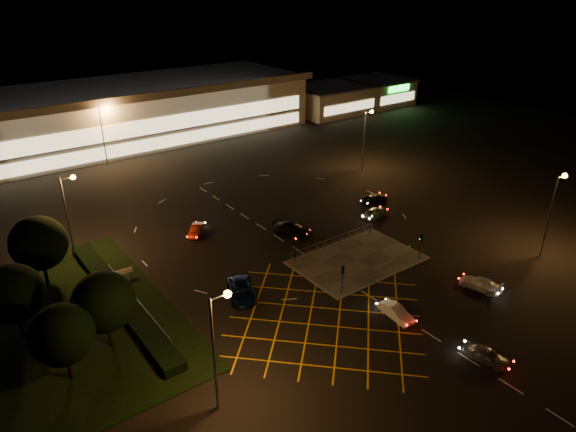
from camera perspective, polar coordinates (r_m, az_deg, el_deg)
ground at (r=60.05m, az=4.99°, el=-4.76°), size 180.00×180.00×0.00m
pedestrian_island at (r=59.97m, az=7.69°, el=-4.88°), size 14.00×9.00×0.12m
grass_verge at (r=54.06m, az=-23.13°, el=-10.62°), size 18.00×30.00×0.08m
hedge at (r=54.69m, az=-18.16°, el=-8.72°), size 2.00×26.00×1.00m
supermarket at (r=109.26m, az=-17.18°, el=11.04°), size 72.00×26.50×10.50m
retail_unit_a at (r=125.88m, az=4.69°, el=12.81°), size 18.80×14.80×6.35m
retail_unit_b at (r=136.72m, az=9.92°, el=13.51°), size 14.80×14.80×6.35m
streetlight_sw at (r=37.80m, az=-7.78°, el=-13.10°), size 1.78×0.56×10.03m
streetlight_se at (r=64.99m, az=27.45°, el=1.19°), size 1.78×0.56×10.03m
streetlight_nw at (r=62.24m, az=-23.13°, el=1.05°), size 1.78×0.56×10.03m
streetlight_ne at (r=86.68m, az=8.69°, el=9.25°), size 1.78×0.56×10.03m
streetlight_far_left at (r=93.21m, az=-19.73°, el=9.19°), size 1.78×0.56×10.03m
streetlight_far_right at (r=112.60m, az=-0.06°, el=13.17°), size 1.78×0.56×10.03m
signal_sw at (r=52.72m, az=6.09°, el=-6.41°), size 0.28×0.30×3.15m
signal_se at (r=60.57m, az=14.55°, el=-2.71°), size 0.28×0.30×3.15m
signal_nw at (r=58.00m, az=0.79°, el=-3.13°), size 0.28×0.30×3.15m
signal_ne at (r=65.22m, az=9.21°, el=-0.13°), size 0.28×0.30×3.15m
tree_a at (r=44.86m, az=-23.81°, el=-11.98°), size 5.04×5.04×6.86m
tree_b at (r=51.28m, az=-28.28°, el=-7.63°), size 5.40×5.40×7.35m
tree_c at (r=58.59m, az=-25.98°, el=-2.73°), size 5.76×5.76×7.84m
tree_e at (r=46.94m, az=-19.78°, el=-8.99°), size 5.40×5.40×7.35m
car_near_silver at (r=48.13m, az=21.14°, el=-14.21°), size 2.36×3.97×1.27m
car_queue_white at (r=50.99m, az=11.91°, el=-10.42°), size 1.63×3.92×1.26m
car_left_blue at (r=52.99m, az=-5.20°, el=-8.26°), size 4.45×5.95×1.50m
car_far_dkgrey at (r=64.96m, az=0.52°, el=-1.48°), size 4.48×5.45×1.49m
car_right_silver at (r=70.69m, az=9.65°, el=0.42°), size 4.42×2.38×1.43m
car_circ_red at (r=66.08m, az=-10.15°, el=-1.54°), size 3.46×3.64×1.23m
car_east_grey at (r=75.43m, az=9.51°, el=1.96°), size 4.61×2.49×1.23m
car_approach_white at (r=57.71m, az=20.59°, el=-7.06°), size 2.64×4.64×1.27m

